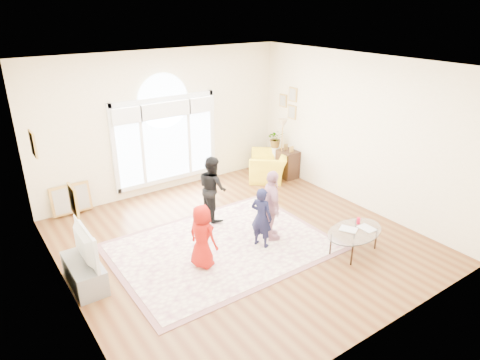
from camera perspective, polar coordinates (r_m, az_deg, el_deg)
ground at (r=8.04m, az=0.02°, el=-8.13°), size 6.00×6.00×0.00m
room_shell at (r=9.72m, az=-9.60°, el=7.15°), size 6.00×6.00×6.00m
area_rug at (r=7.86m, az=-2.41°, el=-8.87°), size 3.60×2.60×0.02m
rug_border at (r=7.86m, az=-2.41°, el=-8.90°), size 3.80×2.80×0.01m
tv_console at (r=7.24m, az=-20.02°, el=-11.60°), size 0.45×1.00×0.42m
television at (r=6.98m, az=-20.50°, el=-8.18°), size 0.17×1.01×0.58m
coffee_table at (r=7.79m, az=15.04°, el=-6.68°), size 1.29×0.92×0.54m
armchair at (r=10.66m, az=3.79°, el=1.85°), size 1.34×1.36×0.67m
side_cabinet at (r=10.81m, az=6.37°, el=2.14°), size 0.40×0.50×0.70m
floor_lamp at (r=10.47m, az=5.69°, el=6.87°), size 0.26×0.26×1.51m
plant_pedestal at (r=11.04m, az=4.70°, el=2.66°), size 0.20×0.20×0.70m
potted_plant at (r=10.86m, az=4.79°, el=5.54°), size 0.52×0.49×0.46m
leaning_picture at (r=9.66m, az=-21.32°, el=-4.24°), size 0.80×0.14×0.62m
child_red at (r=7.07m, az=-5.05°, el=-7.51°), size 0.51×0.63×1.11m
child_navy at (r=7.62m, az=2.87°, el=-5.00°), size 0.41×0.49×1.13m
child_black at (r=8.55m, az=-3.69°, el=-1.07°), size 0.54×0.67×1.32m
child_pink at (r=7.81m, az=4.25°, el=-3.41°), size 0.62×0.85×1.34m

